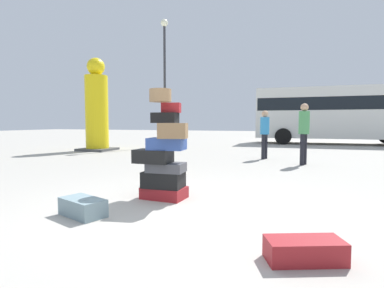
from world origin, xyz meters
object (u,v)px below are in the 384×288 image
object	(u,v)px
suitcase_slate_upright_blue	(160,179)
suitcase_slate_foreground_near	(83,207)
yellow_dummy_statue	(97,110)
person_bearded_onlooker	(304,128)
parked_bus	(337,112)
suitcase_tower	(164,157)
person_tourist_with_camera	(265,130)
suitcase_maroon_foreground_far	(304,250)
lamp_post	(165,65)
suitcase_tan_right_side	(165,168)

from	to	relation	value
suitcase_slate_upright_blue	suitcase_slate_foreground_near	bearing A→B (deg)	-118.47
suitcase_slate_foreground_near	suitcase_slate_upright_blue	xyz separation A→B (m)	(0.14, 2.07, 0.00)
suitcase_slate_foreground_near	yellow_dummy_statue	world-z (taller)	yellow_dummy_statue
person_bearded_onlooker	parked_bus	size ratio (longest dim) A/B	0.20
suitcase_tower	person_tourist_with_camera	distance (m)	6.06
suitcase_slate_upright_blue	suitcase_tower	bearing A→B (deg)	-86.20
suitcase_maroon_foreground_far	person_tourist_with_camera	bearing A→B (deg)	76.90
suitcase_slate_upright_blue	person_bearded_onlooker	bearing A→B (deg)	31.70
suitcase_slate_upright_blue	lamp_post	bearing A→B (deg)	89.23
suitcase_maroon_foreground_far	parked_bus	distance (m)	16.28
suitcase_slate_foreground_near	suitcase_tower	bearing A→B (deg)	80.96
suitcase_slate_foreground_near	person_tourist_with_camera	distance (m)	7.37
suitcase_slate_upright_blue	suitcase_maroon_foreground_far	distance (m)	3.60
suitcase_tan_right_side	yellow_dummy_statue	xyz separation A→B (m)	(-5.35, 4.64, 1.63)
suitcase_slate_upright_blue	yellow_dummy_statue	bearing A→B (deg)	110.13
suitcase_tower	lamp_post	size ratio (longest dim) A/B	0.28
yellow_dummy_statue	suitcase_tan_right_side	bearing A→B (deg)	-40.96
lamp_post	parked_bus	bearing A→B (deg)	30.68
parked_bus	suitcase_tan_right_side	bearing A→B (deg)	-112.68
suitcase_maroon_foreground_far	parked_bus	bearing A→B (deg)	61.49
suitcase_tan_right_side	lamp_post	world-z (taller)	lamp_post
suitcase_tower	suitcase_maroon_foreground_far	xyz separation A→B (m)	(2.09, -1.60, -0.58)
suitcase_tower	parked_bus	world-z (taller)	parked_bus
suitcase_tower	suitcase_tan_right_side	size ratio (longest dim) A/B	3.31
suitcase_tower	suitcase_slate_foreground_near	distance (m)	1.44
person_tourist_with_camera	suitcase_maroon_foreground_far	bearing A→B (deg)	23.97
suitcase_slate_upright_blue	yellow_dummy_statue	xyz separation A→B (m)	(-5.80, 5.85, 1.66)
person_bearded_onlooker	yellow_dummy_statue	size ratio (longest dim) A/B	0.44
person_bearded_onlooker	person_tourist_with_camera	distance (m)	1.63
suitcase_slate_foreground_near	suitcase_tan_right_side	world-z (taller)	suitcase_tan_right_side
suitcase_tower	suitcase_slate_foreground_near	size ratio (longest dim) A/B	2.72
suitcase_slate_upright_blue	parked_bus	distance (m)	14.40
suitcase_tan_right_side	yellow_dummy_statue	size ratio (longest dim) A/B	0.13
suitcase_slate_foreground_near	person_tourist_with_camera	size ratio (longest dim) A/B	0.40
suitcase_tower	suitcase_maroon_foreground_far	bearing A→B (deg)	-37.48
suitcase_slate_upright_blue	parked_bus	size ratio (longest dim) A/B	0.06
suitcase_tan_right_side	person_tourist_with_camera	xyz separation A→B (m)	(1.89, 3.87, 0.82)
suitcase_slate_foreground_near	person_tourist_with_camera	world-z (taller)	person_tourist_with_camera
suitcase_slate_foreground_near	person_bearded_onlooker	size ratio (longest dim) A/B	0.36
suitcase_slate_foreground_near	yellow_dummy_statue	distance (m)	9.87
suitcase_tan_right_side	person_tourist_with_camera	distance (m)	4.38
person_bearded_onlooker	person_tourist_with_camera	size ratio (longest dim) A/B	1.09
suitcase_slate_upright_blue	suitcase_maroon_foreground_far	xyz separation A→B (m)	(2.58, -2.51, -0.02)
suitcase_slate_foreground_near	suitcase_tan_right_side	distance (m)	3.29
suitcase_tan_right_side	person_bearded_onlooker	xyz separation A→B (m)	(3.10, 2.78, 0.91)
suitcase_tan_right_side	person_tourist_with_camera	size ratio (longest dim) A/B	0.33
suitcase_tower	yellow_dummy_statue	size ratio (longest dim) A/B	0.44
person_tourist_with_camera	lamp_post	bearing A→B (deg)	-108.60
lamp_post	person_bearded_onlooker	bearing A→B (deg)	-35.63
suitcase_slate_foreground_near	parked_bus	world-z (taller)	parked_bus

